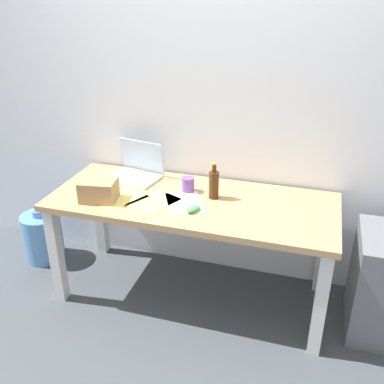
{
  "coord_description": "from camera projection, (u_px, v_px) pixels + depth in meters",
  "views": [
    {
      "loc": [
        0.7,
        -2.32,
        1.94
      ],
      "look_at": [
        0.0,
        0.0,
        0.78
      ],
      "focal_mm": 40.73,
      "sensor_mm": 36.0,
      "label": 1
    }
  ],
  "objects": [
    {
      "name": "ground_plane",
      "position": [
        192.0,
        293.0,
        3.03
      ],
      "size": [
        8.0,
        8.0,
        0.0
      ],
      "primitive_type": "plane",
      "color": "#42474C"
    },
    {
      "name": "back_wall",
      "position": [
        211.0,
        93.0,
        2.83
      ],
      "size": [
        5.2,
        0.08,
        2.6
      ],
      "primitive_type": "cube",
      "color": "white",
      "rests_on": "ground"
    },
    {
      "name": "desk",
      "position": [
        192.0,
        213.0,
        2.75
      ],
      "size": [
        1.78,
        0.73,
        0.73
      ],
      "color": "tan",
      "rests_on": "ground"
    },
    {
      "name": "laptop_left",
      "position": [
        137.0,
        170.0,
        2.99
      ],
      "size": [
        0.37,
        0.3,
        0.25
      ],
      "color": "silver",
      "rests_on": "desk"
    },
    {
      "name": "beer_bottle",
      "position": [
        214.0,
        184.0,
        2.69
      ],
      "size": [
        0.06,
        0.06,
        0.23
      ],
      "color": "#47280F",
      "rests_on": "desk"
    },
    {
      "name": "computer_mouse",
      "position": [
        193.0,
        209.0,
        2.56
      ],
      "size": [
        0.1,
        0.12,
        0.03
      ],
      "primitive_type": "ellipsoid",
      "rotation": [
        0.0,
        0.0,
        -0.46
      ],
      "color": "#4C9E56",
      "rests_on": "desk"
    },
    {
      "name": "cardboard_box",
      "position": [
        99.0,
        190.0,
        2.68
      ],
      "size": [
        0.24,
        0.2,
        0.13
      ],
      "primitive_type": "cube",
      "rotation": [
        0.0,
        0.0,
        0.17
      ],
      "color": "tan",
      "rests_on": "desk"
    },
    {
      "name": "coffee_mug",
      "position": [
        188.0,
        185.0,
        2.79
      ],
      "size": [
        0.08,
        0.08,
        0.09
      ],
      "primitive_type": "cylinder",
      "color": "#724799",
      "rests_on": "desk"
    },
    {
      "name": "paper_sheet_front_left",
      "position": [
        121.0,
        199.0,
        2.71
      ],
      "size": [
        0.32,
        0.36,
        0.0
      ],
      "primitive_type": "cube",
      "rotation": [
        0.0,
        0.0,
        -0.49
      ],
      "color": "#F4E06B",
      "rests_on": "desk"
    },
    {
      "name": "paper_sheet_center",
      "position": [
        185.0,
        203.0,
        2.67
      ],
      "size": [
        0.32,
        0.36,
        0.0
      ],
      "primitive_type": "cube",
      "rotation": [
        0.0,
        0.0,
        0.46
      ],
      "color": "white",
      "rests_on": "desk"
    },
    {
      "name": "paper_yellow_folder",
      "position": [
        154.0,
        202.0,
        2.67
      ],
      "size": [
        0.31,
        0.36,
        0.0
      ],
      "primitive_type": "cube",
      "rotation": [
        0.0,
        0.0,
        -0.43
      ],
      "color": "#F4E06B",
      "rests_on": "desk"
    },
    {
      "name": "water_cooler_jug",
      "position": [
        43.0,
        236.0,
        3.34
      ],
      "size": [
        0.29,
        0.29,
        0.42
      ],
      "color": "#598CC6",
      "rests_on": "ground"
    }
  ]
}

